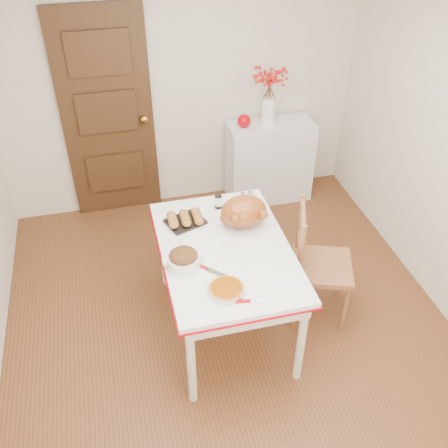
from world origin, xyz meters
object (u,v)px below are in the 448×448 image
object	(u,v)px
turkey_platter	(244,213)
sideboard	(269,161)
chair_oak	(323,264)
kitchen_table	(226,289)
pumpkin_pie	(226,289)

from	to	relation	value
turkey_platter	sideboard	bearing A→B (deg)	49.57
chair_oak	kitchen_table	bearing A→B (deg)	108.39
sideboard	kitchen_table	size ratio (longest dim) A/B	0.64
sideboard	chair_oak	size ratio (longest dim) A/B	0.85
chair_oak	pumpkin_pie	size ratio (longest dim) A/B	4.20
kitchen_table	turkey_platter	world-z (taller)	turkey_platter
sideboard	pumpkin_pie	world-z (taller)	pumpkin_pie
turkey_platter	kitchen_table	bearing A→B (deg)	-146.67
turkey_platter	pumpkin_pie	bearing A→B (deg)	-129.52
kitchen_table	pumpkin_pie	bearing A→B (deg)	-103.54
pumpkin_pie	sideboard	bearing A→B (deg)	64.67
chair_oak	pumpkin_pie	distance (m)	1.02
chair_oak	pumpkin_pie	bearing A→B (deg)	134.44
kitchen_table	chair_oak	world-z (taller)	chair_oak
pumpkin_pie	turkey_platter	bearing A→B (deg)	65.30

